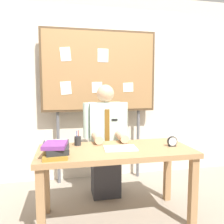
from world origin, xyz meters
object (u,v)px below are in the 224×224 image
(bulletin_board, at_px, (100,73))
(open_notebook, at_px, (120,148))
(paper_tray, at_px, (56,144))
(person, at_px, (106,145))
(book_stack, at_px, (56,150))
(desk, at_px, (115,158))
(desk_clock, at_px, (172,142))
(pen_holder, at_px, (78,141))

(bulletin_board, distance_m, open_notebook, 1.32)
(open_notebook, height_order, paper_tray, paper_tray)
(person, distance_m, book_stack, 0.92)
(bulletin_board, relative_size, book_stack, 7.16)
(desk, bearing_deg, person, 90.00)
(person, xyz_separation_m, desk_clock, (0.59, -0.59, 0.15))
(bulletin_board, bearing_deg, desk_clock, -60.65)
(open_notebook, distance_m, paper_tray, 0.67)
(person, bearing_deg, desk, -90.00)
(paper_tray, bearing_deg, person, 31.22)
(person, distance_m, desk_clock, 0.85)
(book_stack, height_order, pen_holder, pen_holder)
(open_notebook, bearing_deg, pen_holder, 150.83)
(bulletin_board, height_order, open_notebook, bulletin_board)
(desk, xyz_separation_m, open_notebook, (0.05, -0.02, 0.11))
(bulletin_board, bearing_deg, paper_tray, -125.39)
(person, relative_size, book_stack, 4.63)
(desk, relative_size, bulletin_board, 0.71)
(book_stack, bearing_deg, person, 50.90)
(person, height_order, book_stack, person)
(person, bearing_deg, paper_tray, -148.78)
(desk_clock, distance_m, pen_holder, 0.99)
(desk, relative_size, person, 1.10)
(desk_clock, bearing_deg, open_notebook, 178.25)
(bulletin_board, bearing_deg, book_stack, -116.08)
(person, xyz_separation_m, bulletin_board, (-0.00, 0.47, 0.91))
(book_stack, height_order, desk_clock, book_stack)
(bulletin_board, bearing_deg, open_notebook, -87.50)
(person, relative_size, bulletin_board, 0.65)
(book_stack, relative_size, desk_clock, 2.86)
(desk_clock, xyz_separation_m, paper_tray, (-1.18, 0.24, -0.02))
(person, distance_m, bulletin_board, 1.02)
(pen_holder, bearing_deg, open_notebook, -29.17)
(pen_holder, bearing_deg, desk, -29.79)
(person, bearing_deg, bulletin_board, 90.04)
(bulletin_board, height_order, desk_clock, bulletin_board)
(book_stack, xyz_separation_m, paper_tray, (-0.01, 0.35, -0.03))
(desk, relative_size, pen_holder, 9.53)
(person, distance_m, paper_tray, 0.69)
(person, relative_size, desk_clock, 13.21)
(book_stack, xyz_separation_m, desk_clock, (1.17, 0.12, -0.01))
(desk_clock, relative_size, pen_holder, 0.66)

